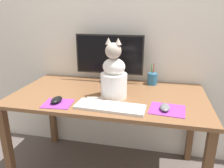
{
  "coord_description": "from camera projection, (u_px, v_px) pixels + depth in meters",
  "views": [
    {
      "loc": [
        0.35,
        -1.46,
        1.29
      ],
      "look_at": [
        0.06,
        -0.15,
        0.84
      ],
      "focal_mm": 35.0,
      "sensor_mm": 36.0,
      "label": 1
    }
  ],
  "objects": [
    {
      "name": "keyboard",
      "position": [
        110.0,
        107.0,
        1.36
      ],
      "size": [
        0.45,
        0.17,
        0.02
      ],
      "rotation": [
        0.0,
        0.0,
        -0.06
      ],
      "color": "silver",
      "rests_on": "desk"
    },
    {
      "name": "mousepad_right",
      "position": [
        167.0,
        110.0,
        1.35
      ],
      "size": [
        0.23,
        0.21,
        0.0
      ],
      "rotation": [
        0.0,
        0.0,
        -0.1
      ],
      "color": "purple",
      "rests_on": "desk"
    },
    {
      "name": "monitor",
      "position": [
        109.0,
        57.0,
        1.81
      ],
      "size": [
        0.57,
        0.17,
        0.4
      ],
      "color": "black",
      "rests_on": "desk"
    },
    {
      "name": "cat",
      "position": [
        114.0,
        76.0,
        1.5
      ],
      "size": [
        0.27,
        0.21,
        0.42
      ],
      "rotation": [
        0.0,
        0.0,
        -0.11
      ],
      "color": "white",
      "rests_on": "desk"
    },
    {
      "name": "desk",
      "position": [
        109.0,
        104.0,
        1.64
      ],
      "size": [
        1.4,
        0.75,
        0.71
      ],
      "color": "brown",
      "rests_on": "ground_plane"
    },
    {
      "name": "computer_mouse_left",
      "position": [
        57.0,
        100.0,
        1.44
      ],
      "size": [
        0.06,
        0.11,
        0.03
      ],
      "color": "black",
      "rests_on": "mousepad_left"
    },
    {
      "name": "mousepad_left",
      "position": [
        58.0,
        104.0,
        1.43
      ],
      "size": [
        0.2,
        0.18,
        0.0
      ],
      "rotation": [
        0.0,
        0.0,
        0.09
      ],
      "color": "purple",
      "rests_on": "desk"
    },
    {
      "name": "computer_mouse_right",
      "position": [
        165.0,
        107.0,
        1.33
      ],
      "size": [
        0.06,
        0.11,
        0.03
      ],
      "color": "slate",
      "rests_on": "mousepad_right"
    },
    {
      "name": "wall_back",
      "position": [
        120.0,
        16.0,
        1.81
      ],
      "size": [
        7.0,
        0.04,
        2.5
      ],
      "color": "silver",
      "rests_on": "ground_plane"
    },
    {
      "name": "pen_cup",
      "position": [
        152.0,
        79.0,
        1.8
      ],
      "size": [
        0.08,
        0.08,
        0.18
      ],
      "color": "#286089",
      "rests_on": "desk"
    }
  ]
}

